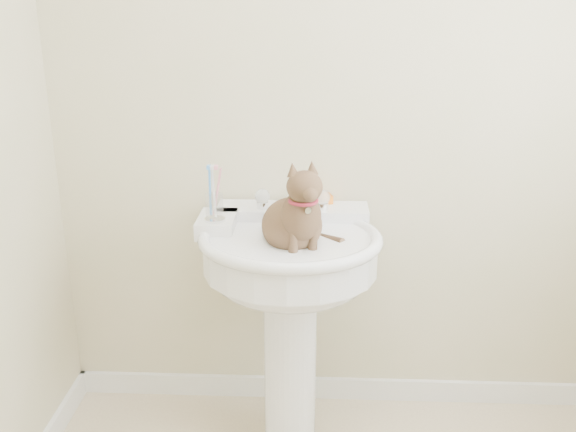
# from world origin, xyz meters

# --- Properties ---
(wall_back) EXTENTS (2.20, 0.00, 2.50)m
(wall_back) POSITION_xyz_m (0.00, 1.10, 1.25)
(wall_back) COLOR beige
(wall_back) RESTS_ON ground
(baseboard_back) EXTENTS (2.20, 0.02, 0.09)m
(baseboard_back) POSITION_xyz_m (0.00, 1.09, 0.04)
(baseboard_back) COLOR white
(baseboard_back) RESTS_ON floor
(pedestal_sink) EXTENTS (0.62, 0.61, 0.85)m
(pedestal_sink) POSITION_xyz_m (-0.22, 0.81, 0.67)
(pedestal_sink) COLOR white
(pedestal_sink) RESTS_ON floor
(faucet) EXTENTS (0.28, 0.12, 0.14)m
(faucet) POSITION_xyz_m (-0.22, 0.96, 0.90)
(faucet) COLOR silver
(faucet) RESTS_ON pedestal_sink
(soap_bar) EXTENTS (0.10, 0.08, 0.03)m
(soap_bar) POSITION_xyz_m (-0.13, 1.05, 0.87)
(soap_bar) COLOR orange
(soap_bar) RESTS_ON pedestal_sink
(toothbrush_cup) EXTENTS (0.07, 0.07, 0.18)m
(toothbrush_cup) POSITION_xyz_m (-0.47, 0.84, 0.90)
(toothbrush_cup) COLOR silver
(toothbrush_cup) RESTS_ON pedestal_sink
(cat) EXTENTS (0.22, 0.27, 0.40)m
(cat) POSITION_xyz_m (-0.20, 0.75, 0.89)
(cat) COLOR brown
(cat) RESTS_ON pedestal_sink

